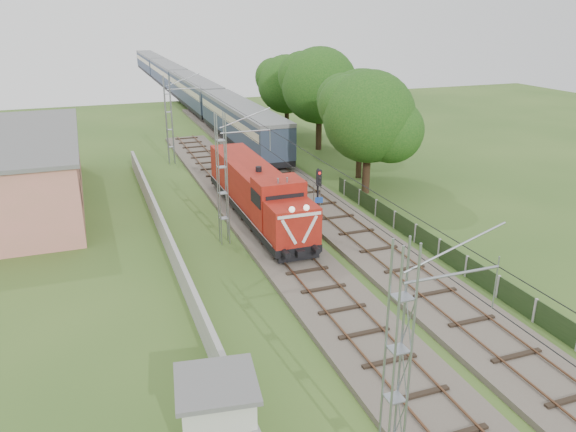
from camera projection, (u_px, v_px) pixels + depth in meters
name	position (u px, v px, depth m)	size (l,w,h in m)	color
ground	(357.00, 332.00, 24.92)	(140.00, 140.00, 0.00)	#32511E
track_main	(300.00, 265.00, 31.02)	(4.20, 70.00, 0.45)	#6B6054
track_side	(299.00, 189.00, 44.08)	(4.20, 80.00, 0.45)	#6B6054
catenary	(223.00, 179.00, 33.13)	(3.31, 70.00, 8.00)	gray
boundary_wall	(167.00, 239.00, 33.13)	(0.25, 40.00, 1.50)	#9E9E99
station_building	(20.00, 170.00, 40.30)	(8.40, 20.40, 5.22)	#D77B73
fence	(466.00, 266.00, 29.94)	(0.12, 32.00, 1.20)	black
locomotive	(257.00, 191.00, 37.28)	(2.78, 15.87, 4.03)	black
coach_rake	(179.00, 81.00, 90.11)	(3.25, 96.93, 3.75)	black
signal_post	(318.00, 191.00, 34.14)	(0.49, 0.39, 4.48)	black
relay_hut	(218.00, 415.00, 17.87)	(2.88, 2.88, 2.64)	beige
tree_a	(370.00, 118.00, 41.90)	(7.26, 6.92, 9.42)	#3E2519
tree_b	(362.00, 111.00, 45.95)	(7.00, 6.67, 9.07)	#3E2519
tree_c	(321.00, 86.00, 55.26)	(7.86, 7.48, 10.19)	#3E2519
tree_d	(288.00, 85.00, 62.89)	(6.84, 6.51, 8.86)	#3E2519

